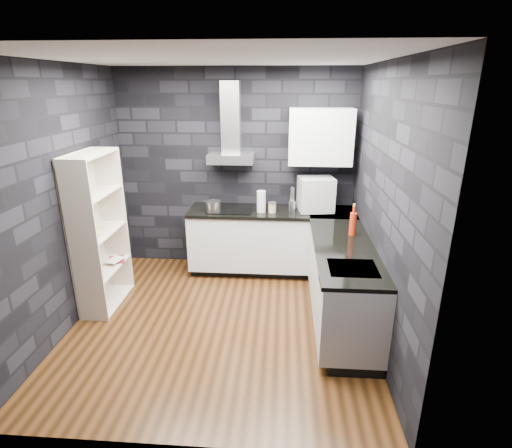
# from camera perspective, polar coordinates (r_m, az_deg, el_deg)

# --- Properties ---
(ground) EXTENTS (3.20, 3.20, 0.00)m
(ground) POSITION_cam_1_polar(r_m,az_deg,el_deg) (4.55, -4.95, -13.77)
(ground) COLOR #452610
(ceiling) EXTENTS (3.20, 3.20, 0.00)m
(ceiling) POSITION_cam_1_polar(r_m,az_deg,el_deg) (3.82, -6.21, 22.50)
(ceiling) COLOR white
(wall_back) EXTENTS (3.20, 0.05, 2.70)m
(wall_back) POSITION_cam_1_polar(r_m,az_deg,el_deg) (5.54, -2.76, 7.58)
(wall_back) COLOR black
(wall_back) RESTS_ON ground
(wall_front) EXTENTS (3.20, 0.05, 2.70)m
(wall_front) POSITION_cam_1_polar(r_m,az_deg,el_deg) (2.50, -11.59, -8.13)
(wall_front) COLOR black
(wall_front) RESTS_ON ground
(wall_left) EXTENTS (0.05, 3.20, 2.70)m
(wall_left) POSITION_cam_1_polar(r_m,az_deg,el_deg) (4.54, -26.22, 2.87)
(wall_left) COLOR black
(wall_left) RESTS_ON ground
(wall_right) EXTENTS (0.05, 3.20, 2.70)m
(wall_right) POSITION_cam_1_polar(r_m,az_deg,el_deg) (4.04, 17.86, 2.11)
(wall_right) COLOR black
(wall_right) RESTS_ON ground
(toekick_back) EXTENTS (2.18, 0.50, 0.10)m
(toekick_back) POSITION_cam_1_polar(r_m,az_deg,el_deg) (5.65, 2.18, -6.11)
(toekick_back) COLOR black
(toekick_back) RESTS_ON ground
(toekick_right) EXTENTS (0.50, 1.78, 0.10)m
(toekick_right) POSITION_cam_1_polar(r_m,az_deg,el_deg) (4.62, 12.35, -12.97)
(toekick_right) COLOR black
(toekick_right) RESTS_ON ground
(counter_back_cab) EXTENTS (2.20, 0.60, 0.76)m
(counter_back_cab) POSITION_cam_1_polar(r_m,az_deg,el_deg) (5.44, 2.22, -2.21)
(counter_back_cab) COLOR silver
(counter_back_cab) RESTS_ON ground
(counter_right_cab) EXTENTS (0.60, 1.80, 0.76)m
(counter_right_cab) POSITION_cam_1_polar(r_m,az_deg,el_deg) (4.40, 12.24, -8.23)
(counter_right_cab) COLOR silver
(counter_right_cab) RESTS_ON ground
(counter_back_top) EXTENTS (2.20, 0.62, 0.04)m
(counter_back_top) POSITION_cam_1_polar(r_m,az_deg,el_deg) (5.30, 2.27, 1.77)
(counter_back_top) COLOR black
(counter_back_top) RESTS_ON counter_back_cab
(counter_right_top) EXTENTS (0.62, 1.80, 0.04)m
(counter_right_top) POSITION_cam_1_polar(r_m,az_deg,el_deg) (4.23, 12.49, -3.42)
(counter_right_top) COLOR black
(counter_right_top) RESTS_ON counter_right_cab
(counter_corner_top) EXTENTS (0.62, 0.62, 0.04)m
(counter_corner_top) POSITION_cam_1_polar(r_m,az_deg,el_deg) (5.34, 10.88, 1.58)
(counter_corner_top) COLOR black
(counter_corner_top) RESTS_ON counter_right_cab
(hood_body) EXTENTS (0.60, 0.34, 0.12)m
(hood_body) POSITION_cam_1_polar(r_m,az_deg,el_deg) (5.31, -3.59, 9.36)
(hood_body) COLOR #B2B3B7
(hood_body) RESTS_ON wall_back
(hood_chimney) EXTENTS (0.24, 0.20, 0.90)m
(hood_chimney) POSITION_cam_1_polar(r_m,az_deg,el_deg) (5.32, -3.61, 14.91)
(hood_chimney) COLOR #B2B3B7
(hood_chimney) RESTS_ON hood_body
(upper_cabinet) EXTENTS (0.80, 0.35, 0.70)m
(upper_cabinet) POSITION_cam_1_polar(r_m,az_deg,el_deg) (5.24, 9.20, 12.22)
(upper_cabinet) COLOR silver
(upper_cabinet) RESTS_ON wall_back
(cooktop) EXTENTS (0.58, 0.50, 0.01)m
(cooktop) POSITION_cam_1_polar(r_m,az_deg,el_deg) (5.34, -3.63, 2.20)
(cooktop) COLOR black
(cooktop) RESTS_ON counter_back_top
(sink_rim) EXTENTS (0.44, 0.40, 0.01)m
(sink_rim) POSITION_cam_1_polar(r_m,az_deg,el_deg) (3.77, 13.67, -6.18)
(sink_rim) COLOR #B2B3B7
(sink_rim) RESTS_ON counter_right_top
(pot) EXTENTS (0.23, 0.23, 0.12)m
(pot) POSITION_cam_1_polar(r_m,az_deg,el_deg) (5.24, -6.12, 2.51)
(pot) COLOR silver
(pot) RESTS_ON cooktop
(glass_vase) EXTENTS (0.13, 0.13, 0.28)m
(glass_vase) POSITION_cam_1_polar(r_m,az_deg,el_deg) (5.18, 0.75, 3.23)
(glass_vase) COLOR silver
(glass_vase) RESTS_ON counter_back_top
(storage_jar) EXTENTS (0.11, 0.11, 0.12)m
(storage_jar) POSITION_cam_1_polar(r_m,az_deg,el_deg) (5.19, 2.33, 2.31)
(storage_jar) COLOR tan
(storage_jar) RESTS_ON counter_back_top
(utensil_crock) EXTENTS (0.11, 0.11, 0.13)m
(utensil_crock) POSITION_cam_1_polar(r_m,az_deg,el_deg) (5.29, 5.13, 2.63)
(utensil_crock) COLOR silver
(utensil_crock) RESTS_ON counter_back_top
(appliance_garage) EXTENTS (0.49, 0.41, 0.44)m
(appliance_garage) POSITION_cam_1_polar(r_m,az_deg,el_deg) (5.26, 8.54, 4.23)
(appliance_garage) COLOR #ACAFB4
(appliance_garage) RESTS_ON counter_back_top
(red_bottle) EXTENTS (0.07, 0.07, 0.25)m
(red_bottle) POSITION_cam_1_polar(r_m,az_deg,el_deg) (4.52, 13.67, 0.01)
(red_bottle) COLOR #AE270D
(red_bottle) RESTS_ON counter_right_top
(bookshelf) EXTENTS (0.55, 0.86, 1.80)m
(bookshelf) POSITION_cam_1_polar(r_m,az_deg,el_deg) (4.84, -21.51, -1.12)
(bookshelf) COLOR beige
(bookshelf) RESTS_ON ground
(fruit_bowl) EXTENTS (0.22, 0.22, 0.05)m
(fruit_bowl) POSITION_cam_1_polar(r_m,az_deg,el_deg) (4.71, -22.26, -1.30)
(fruit_bowl) COLOR silver
(fruit_bowl) RESTS_ON bookshelf
(book_red) EXTENTS (0.17, 0.09, 0.24)m
(book_red) POSITION_cam_1_polar(r_m,az_deg,el_deg) (5.11, -20.38, -3.86)
(book_red) COLOR maroon
(book_red) RESTS_ON bookshelf
(book_second) EXTENTS (0.15, 0.06, 0.20)m
(book_second) POSITION_cam_1_polar(r_m,az_deg,el_deg) (5.07, -20.29, -3.76)
(book_second) COLOR #B2B2B2
(book_second) RESTS_ON bookshelf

